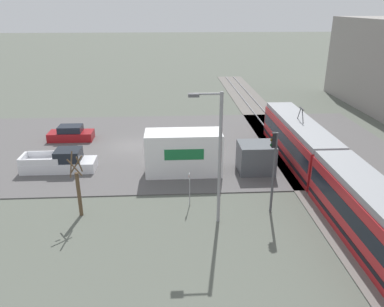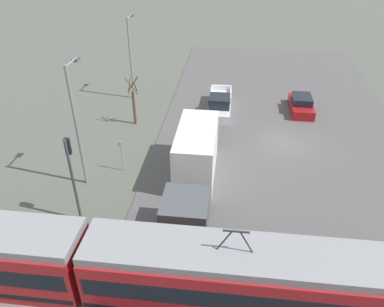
% 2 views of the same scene
% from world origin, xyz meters
% --- Properties ---
extents(ground_plane, '(320.00, 320.00, 0.00)m').
position_xyz_m(ground_plane, '(0.00, 0.00, 0.00)').
color(ground_plane, '#565B51').
extents(road_surface, '(20.23, 49.99, 0.08)m').
position_xyz_m(road_surface, '(0.00, 0.00, 0.04)').
color(road_surface, '#565454').
rests_on(road_surface, ground).
extents(rail_bed, '(72.79, 4.40, 0.22)m').
position_xyz_m(rail_bed, '(0.00, 14.95, 0.05)').
color(rail_bed, slate).
rests_on(rail_bed, ground).
extents(light_rail_tram, '(26.74, 2.80, 4.47)m').
position_xyz_m(light_rail_tram, '(10.54, 14.95, 1.70)').
color(light_rail_tram, '#B21E23').
rests_on(light_rail_tram, ground).
extents(box_truck, '(2.57, 10.22, 3.43)m').
position_xyz_m(box_truck, '(6.46, 6.25, 1.66)').
color(box_truck, '#4C5156').
rests_on(box_truck, ground).
extents(pickup_truck, '(2.00, 5.88, 1.75)m').
position_xyz_m(pickup_truck, '(5.39, -5.15, 0.74)').
color(pickup_truck, silver).
rests_on(pickup_truck, ground).
extents(sedan_car_0, '(1.90, 4.33, 1.47)m').
position_xyz_m(sedan_car_0, '(-2.03, -6.09, 0.68)').
color(sedan_car_0, maroon).
rests_on(sedan_car_0, ground).
extents(traffic_light_pole, '(0.28, 0.47, 5.48)m').
position_xyz_m(traffic_light_pole, '(12.78, 10.25, 3.54)').
color(traffic_light_pole, '#47474C').
rests_on(traffic_light_pole, ground).
extents(street_tree, '(1.02, 0.85, 4.28)m').
position_xyz_m(street_tree, '(12.53, -2.00, 1.94)').
color(street_tree, brown).
rests_on(street_tree, ground).
extents(street_lamp_mid_block, '(0.36, 1.95, 8.24)m').
position_xyz_m(street_lamp_mid_block, '(13.74, 6.54, 4.74)').
color(street_lamp_mid_block, gray).
rests_on(street_lamp_mid_block, ground).
extents(no_parking_sign, '(0.32, 0.08, 2.39)m').
position_xyz_m(no_parking_sign, '(11.66, 5.05, 1.45)').
color(no_parking_sign, gray).
rests_on(no_parking_sign, ground).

